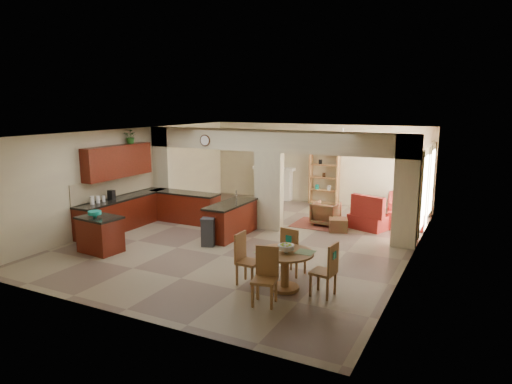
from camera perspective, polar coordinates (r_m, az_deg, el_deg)
The scene contains 39 objects.
floor at distance 12.18m, azimuth -0.42°, elevation -5.74°, with size 10.00×10.00×0.00m, color #807358.
ceiling at distance 11.69m, azimuth -0.44°, elevation 7.52°, with size 10.00×10.00×0.00m, color white.
wall_back at distance 16.41m, azimuth 7.59°, elevation 3.53°, with size 8.00×8.00×0.00m, color tan.
wall_front at distance 7.86m, azimuth -17.40°, elevation -5.10°, with size 8.00×8.00×0.00m, color tan.
wall_left at distance 14.11m, azimuth -15.04°, elevation 2.03°, with size 10.00×10.00×0.00m, color tan.
wall_right at distance 10.67m, azimuth 19.05°, elevation -1.02°, with size 10.00×10.00×0.00m, color tan.
partition_left_pier at distance 14.68m, azimuth -11.57°, elevation 2.52°, with size 0.60×0.25×2.80m, color tan.
partition_center_pier at distance 12.79m, azimuth 1.62°, elevation 0.14°, with size 0.80×0.25×2.20m, color tan.
partition_right_pier at distance 11.68m, azimuth 18.28°, elevation 0.03°, with size 0.60×0.25×2.80m, color tan.
partition_header at distance 12.60m, azimuth 1.65°, elevation 6.40°, with size 8.00×0.25×0.60m, color tan.
kitchen_counter at distance 13.63m, azimuth -13.21°, elevation -2.20°, with size 2.52×3.29×1.48m.
upper_cabinets at distance 13.34m, azimuth -16.85°, elevation 3.69°, with size 0.35×2.40×0.90m, color #3C1306.
peninsula at distance 12.24m, azimuth -3.17°, elevation -3.46°, with size 0.70×1.85×0.91m.
wall_clock at distance 13.45m, azimuth -6.41°, elevation 6.42°, with size 0.34×0.34×0.03m, color #492C18.
rug at distance 13.60m, azimuth 8.17°, elevation -4.04°, with size 1.60×1.30×0.01m, color brown.
fireplace at distance 16.96m, azimuth 2.23°, elevation 1.18°, with size 1.60×0.35×1.20m.
shelving_unit at distance 16.20m, azimuth 8.50°, elevation 1.62°, with size 1.00×0.32×1.80m, color brown.
window_a at distance 12.95m, azimuth 20.28°, elevation 0.04°, with size 0.02×0.90×1.90m, color white.
window_b at distance 14.62m, azimuth 21.08°, elevation 1.18°, with size 0.02×0.90×1.90m, color white.
glazed_door at distance 13.81m, azimuth 20.66°, elevation 0.03°, with size 0.02×0.70×2.10m, color white.
drape_a_left at distance 12.37m, azimuth 19.77°, elevation -0.42°, with size 0.10×0.28×2.30m, color #45241B.
drape_a_right at distance 13.55m, azimuth 20.42°, elevation 0.49°, with size 0.10×0.28×2.30m, color #45241B.
drape_b_left at distance 14.04m, azimuth 20.66°, elevation 0.82°, with size 0.10×0.28×2.30m, color #45241B.
drape_b_right at distance 15.22m, azimuth 21.16°, elevation 1.53°, with size 0.10×0.28×2.30m, color #45241B.
ceiling_fan at distance 13.94m, azimuth 10.83°, elevation 6.91°, with size 1.00×1.00×0.10m, color white.
kitchen_island at distance 11.57m, azimuth -18.88°, elevation -5.01°, with size 1.06×0.81×0.87m.
teal_bowl at distance 11.45m, azimuth -19.51°, elevation -2.61°, with size 0.31×0.31×0.15m, color #159281.
trash_can at distance 11.48m, azimuth -6.00°, elevation -5.14°, with size 0.31×0.26×0.66m, color #2D2D30.
dining_table at distance 8.81m, azimuth 3.63°, elevation -9.01°, with size 1.10×1.10×0.75m.
fruit_bowl at distance 8.68m, azimuth 3.77°, elevation -7.01°, with size 0.31×0.31×0.17m, color #8EBC28.
sofa at distance 14.53m, azimuth 18.09°, elevation -2.03°, with size 0.99×2.52×0.74m, color maroon.
chaise at distance 13.43m, azimuth 14.00°, elevation -3.59°, with size 1.01×0.82×0.40m, color maroon.
armchair at distance 13.53m, azimuth 8.71°, elevation -2.68°, with size 0.72×0.74×0.68m, color maroon.
ottoman at distance 12.97m, azimuth 10.22°, elevation -4.05°, with size 0.50×0.50×0.36m, color maroon.
plant at distance 13.69m, azimuth -15.37°, elevation 6.70°, with size 0.37×0.32×0.41m, color #164C14.
chair_north at distance 9.48m, azimuth 4.51°, elevation -7.21°, with size 0.49×0.49×1.02m.
chair_east at distance 8.56m, azimuth 8.94°, elevation -9.35°, with size 0.46×0.46×1.02m.
chair_south at distance 8.21m, azimuth 1.22°, elevation -10.12°, with size 0.50×0.50×1.02m.
chair_west at distance 9.06m, azimuth -1.39°, elevation -8.05°, with size 0.44×0.43×1.02m.
Camera 1 is at (5.34, -10.37, 3.52)m, focal length 32.00 mm.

